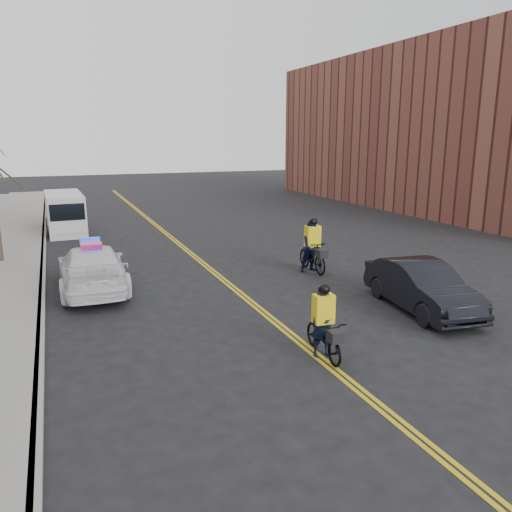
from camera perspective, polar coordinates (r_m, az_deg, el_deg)
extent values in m
plane|color=black|center=(14.03, 1.99, -7.38)|extent=(120.00, 120.00, 0.00)
cube|color=gold|center=(21.24, -7.05, -0.23)|extent=(0.10, 60.00, 0.01)
cube|color=gold|center=(21.28, -6.63, -0.19)|extent=(0.10, 60.00, 0.01)
cube|color=gray|center=(20.56, -23.18, -1.49)|extent=(0.20, 60.00, 0.15)
cube|color=brown|center=(40.59, 20.88, 13.30)|extent=(12.00, 30.00, 11.00)
imported|color=white|center=(17.43, -18.18, -1.31)|extent=(2.22, 5.22, 1.50)
cube|color=#0C26CC|center=(17.24, -18.38, 1.36)|extent=(0.66, 1.39, 0.16)
imported|color=black|center=(15.43, 18.38, -3.31)|extent=(2.06, 4.53, 1.44)
cube|color=silver|center=(28.75, -21.01, 4.65)|extent=(1.96, 4.95, 2.08)
cube|color=silver|center=(26.67, -20.71, 3.66)|extent=(1.79, 0.78, 1.09)
cube|color=black|center=(26.24, -20.76, 4.71)|extent=(1.63, 0.14, 0.82)
cylinder|color=black|center=(27.40, -22.50, 2.59)|extent=(0.25, 0.64, 0.63)
cylinder|color=black|center=(27.49, -18.92, 2.92)|extent=(0.25, 0.64, 0.63)
cylinder|color=black|center=(30.26, -22.69, 3.51)|extent=(0.25, 0.64, 0.63)
cylinder|color=black|center=(30.34, -19.44, 3.81)|extent=(0.25, 0.64, 0.63)
imported|color=black|center=(11.81, 7.61, -9.15)|extent=(0.75, 1.83, 0.94)
imported|color=black|center=(11.69, 7.66, -7.63)|extent=(0.61, 0.43, 1.61)
cube|color=yellow|center=(11.57, 7.71, -5.99)|extent=(0.48, 0.35, 0.68)
sphere|color=black|center=(11.42, 7.78, -3.81)|extent=(0.27, 0.27, 0.27)
cube|color=black|center=(11.20, 9.03, -9.06)|extent=(0.32, 0.35, 0.25)
imported|color=black|center=(18.99, 6.43, 0.03)|extent=(0.60, 2.05, 1.23)
imported|color=black|center=(18.91, 6.46, 1.02)|extent=(0.93, 0.73, 1.90)
cube|color=yellow|center=(18.83, 6.49, 2.26)|extent=(0.54, 0.37, 0.80)
sphere|color=black|center=(18.73, 6.53, 3.88)|extent=(0.32, 0.32, 0.32)
cube|color=black|center=(18.30, 7.53, 0.29)|extent=(0.35, 0.40, 0.29)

